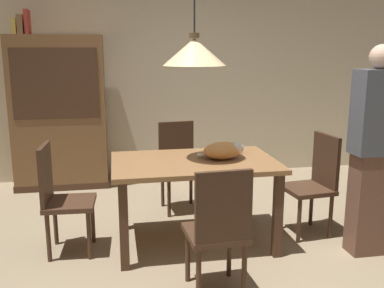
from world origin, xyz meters
TOP-DOWN VIEW (x-y plane):
  - ground at (0.00, 0.00)m, footprint 10.00×10.00m
  - back_wall at (0.00, 2.65)m, footprint 6.40×0.10m
  - dining_table at (-0.03, 0.42)m, footprint 1.40×0.90m
  - chair_near_front at (-0.02, -0.45)m, footprint 0.42×0.42m
  - chair_far_back at (-0.04, 1.30)m, footprint 0.44×0.44m
  - chair_right_side at (1.10, 0.43)m, footprint 0.44×0.44m
  - chair_left_side at (-1.16, 0.43)m, footprint 0.42×0.42m
  - cat_sleeping at (0.23, 0.43)m, footprint 0.39×0.25m
  - pendant_lamp at (-0.03, 0.42)m, footprint 0.52×0.52m
  - hutch_bookcase at (-1.35, 2.32)m, footprint 1.12×0.45m
  - book_yellow_short at (-1.77, 2.32)m, footprint 0.04×0.20m
  - book_brown_thick at (-1.70, 2.32)m, footprint 0.06×0.24m
  - book_red_tall at (-1.64, 2.32)m, footprint 0.04×0.22m
  - person_standing at (1.36, -0.02)m, footprint 0.36×0.22m

SIDE VIEW (x-z plane):
  - ground at x=0.00m, z-range 0.00..0.00m
  - chair_near_front at x=-0.02m, z-range 0.05..0.98m
  - chair_far_back at x=-0.04m, z-range 0.05..0.98m
  - chair_right_side at x=1.10m, z-range 0.05..0.98m
  - chair_left_side at x=-1.16m, z-range 0.05..0.98m
  - dining_table at x=-0.03m, z-range 0.27..1.02m
  - cat_sleeping at x=0.23m, z-range 0.75..0.90m
  - person_standing at x=1.36m, z-range 0.01..1.73m
  - hutch_bookcase at x=-1.35m, z-range -0.04..1.81m
  - back_wall at x=0.00m, z-range 0.00..2.90m
  - pendant_lamp at x=-0.03m, z-range 1.01..2.31m
  - book_yellow_short at x=-1.77m, z-range 1.85..2.03m
  - book_brown_thick at x=-1.70m, z-range 1.85..2.07m
  - book_red_tall at x=-1.64m, z-range 1.85..2.13m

